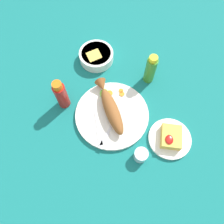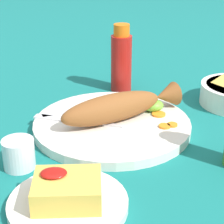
# 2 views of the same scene
# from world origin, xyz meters

# --- Properties ---
(ground_plane) EXTENTS (4.00, 4.00, 0.00)m
(ground_plane) POSITION_xyz_m (0.00, 0.00, 0.00)
(ground_plane) COLOR #146B66
(main_plate) EXTENTS (0.31, 0.31, 0.02)m
(main_plate) POSITION_xyz_m (0.00, 0.00, 0.01)
(main_plate) COLOR silver
(main_plate) RESTS_ON ground_plane
(fried_fish) EXTENTS (0.26, 0.17, 0.06)m
(fried_fish) POSITION_xyz_m (-0.02, -0.01, 0.05)
(fried_fish) COLOR brown
(fried_fish) RESTS_ON main_plate
(fork_near) EXTENTS (0.18, 0.07, 0.00)m
(fork_near) POSITION_xyz_m (0.08, -0.00, 0.02)
(fork_near) COLOR silver
(fork_near) RESTS_ON main_plate
(fork_far) EXTENTS (0.18, 0.07, 0.00)m
(fork_far) POSITION_xyz_m (0.07, -0.05, 0.02)
(fork_far) COLOR silver
(fork_far) RESTS_ON main_plate
(carrot_slice_near) EXTENTS (0.02, 0.02, 0.00)m
(carrot_slice_near) POSITION_xyz_m (-0.10, 0.03, 0.02)
(carrot_slice_near) COLOR orange
(carrot_slice_near) RESTS_ON main_plate
(carrot_slice_mid) EXTENTS (0.02, 0.02, 0.00)m
(carrot_slice_mid) POSITION_xyz_m (-0.12, 0.03, 0.02)
(carrot_slice_mid) COLOR orange
(carrot_slice_mid) RESTS_ON main_plate
(carrot_slice_far) EXTENTS (0.03, 0.03, 0.00)m
(carrot_slice_far) POSITION_xyz_m (-0.10, -0.02, 0.02)
(carrot_slice_far) COLOR orange
(carrot_slice_far) RESTS_ON main_plate
(lime_wedge_main) EXTENTS (0.04, 0.04, 0.02)m
(lime_wedge_main) POSITION_xyz_m (-0.09, -0.05, 0.03)
(lime_wedge_main) COLOR #6BB233
(lime_wedge_main) RESTS_ON main_plate
(hot_sauce_bottle_red) EXTENTS (0.05, 0.05, 0.16)m
(hot_sauce_bottle_red) POSITION_xyz_m (-0.03, -0.22, 0.08)
(hot_sauce_bottle_red) COLOR #B21914
(hot_sauce_bottle_red) RESTS_ON ground_plane
(hot_sauce_bottle_green) EXTENTS (0.05, 0.05, 0.16)m
(hot_sauce_bottle_green) POSITION_xyz_m (-0.21, 0.14, 0.08)
(hot_sauce_bottle_green) COLOR #3D8428
(hot_sauce_bottle_green) RESTS_ON ground_plane
(salt_cup) EXTENTS (0.05, 0.05, 0.05)m
(salt_cup) POSITION_xyz_m (0.16, 0.14, 0.02)
(salt_cup) COLOR silver
(salt_cup) RESTS_ON ground_plane
(side_plate_fries) EXTENTS (0.18, 0.18, 0.01)m
(side_plate_fries) POSITION_xyz_m (0.07, 0.25, 0.01)
(side_plate_fries) COLOR silver
(side_plate_fries) RESTS_ON ground_plane
(fries_pile) EXTENTS (0.10, 0.08, 0.04)m
(fries_pile) POSITION_xyz_m (0.08, 0.25, 0.03)
(fries_pile) COLOR gold
(fries_pile) RESTS_ON side_plate_fries
(guacamole_bowl) EXTENTS (0.16, 0.16, 0.06)m
(guacamole_bowl) POSITION_xyz_m (-0.29, -0.11, 0.03)
(guacamole_bowl) COLOR white
(guacamole_bowl) RESTS_ON ground_plane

